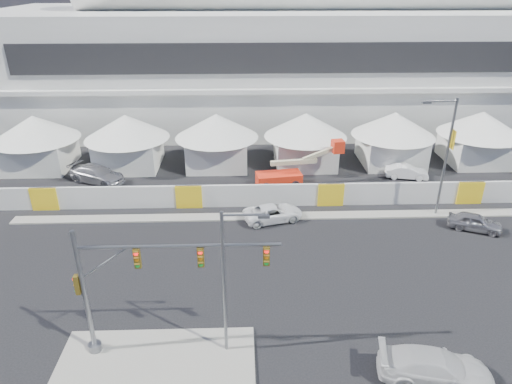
{
  "coord_description": "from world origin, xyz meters",
  "views": [
    {
      "loc": [
        -1.5,
        -20.15,
        17.93
      ],
      "look_at": [
        -0.5,
        10.0,
        3.48
      ],
      "focal_mm": 32.0,
      "sensor_mm": 36.0,
      "label": 1
    }
  ],
  "objects_px": {
    "sedan_silver": "(475,222)",
    "lot_car_c": "(97,174)",
    "pickup_near": "(435,367)",
    "streetlight_curb": "(445,150)",
    "streetlight_median": "(228,275)",
    "lot_car_a": "(407,172)",
    "boom_lift": "(287,175)",
    "pickup_curb": "(273,213)",
    "traffic_mast": "(127,286)"
  },
  "relations": [
    {
      "from": "lot_car_a",
      "to": "streetlight_curb",
      "type": "relative_size",
      "value": 0.41
    },
    {
      "from": "sedan_silver",
      "to": "boom_lift",
      "type": "bearing_deg",
      "value": 81.58
    },
    {
      "from": "lot_car_c",
      "to": "streetlight_curb",
      "type": "height_order",
      "value": "streetlight_curb"
    },
    {
      "from": "sedan_silver",
      "to": "streetlight_median",
      "type": "height_order",
      "value": "streetlight_median"
    },
    {
      "from": "pickup_curb",
      "to": "streetlight_median",
      "type": "xyz_separation_m",
      "value": [
        -3.18,
        -14.04,
        4.17
      ]
    },
    {
      "from": "traffic_mast",
      "to": "lot_car_a",
      "type": "bearing_deg",
      "value": 45.27
    },
    {
      "from": "pickup_near",
      "to": "traffic_mast",
      "type": "distance_m",
      "value": 15.44
    },
    {
      "from": "traffic_mast",
      "to": "streetlight_curb",
      "type": "bearing_deg",
      "value": 33.96
    },
    {
      "from": "pickup_near",
      "to": "lot_car_c",
      "type": "height_order",
      "value": "lot_car_c"
    },
    {
      "from": "pickup_near",
      "to": "boom_lift",
      "type": "distance_m",
      "value": 23.37
    },
    {
      "from": "lot_car_c",
      "to": "boom_lift",
      "type": "xyz_separation_m",
      "value": [
        17.95,
        -1.44,
        0.31
      ]
    },
    {
      "from": "sedan_silver",
      "to": "pickup_near",
      "type": "bearing_deg",
      "value": 172.28
    },
    {
      "from": "streetlight_curb",
      "to": "boom_lift",
      "type": "height_order",
      "value": "streetlight_curb"
    },
    {
      "from": "sedan_silver",
      "to": "lot_car_a",
      "type": "height_order",
      "value": "sedan_silver"
    },
    {
      "from": "sedan_silver",
      "to": "streetlight_curb",
      "type": "bearing_deg",
      "value": 64.28
    },
    {
      "from": "pickup_near",
      "to": "streetlight_curb",
      "type": "bearing_deg",
      "value": -10.22
    },
    {
      "from": "pickup_near",
      "to": "lot_car_c",
      "type": "relative_size",
      "value": 0.98
    },
    {
      "from": "pickup_curb",
      "to": "pickup_near",
      "type": "height_order",
      "value": "pickup_near"
    },
    {
      "from": "sedan_silver",
      "to": "lot_car_c",
      "type": "xyz_separation_m",
      "value": [
        -31.64,
        10.05,
        0.13
      ]
    },
    {
      "from": "lot_car_c",
      "to": "streetlight_median",
      "type": "bearing_deg",
      "value": -123.92
    },
    {
      "from": "sedan_silver",
      "to": "boom_lift",
      "type": "relative_size",
      "value": 0.48
    },
    {
      "from": "sedan_silver",
      "to": "streetlight_median",
      "type": "relative_size",
      "value": 0.48
    },
    {
      "from": "streetlight_median",
      "to": "streetlight_curb",
      "type": "bearing_deg",
      "value": 41.52
    },
    {
      "from": "boom_lift",
      "to": "streetlight_curb",
      "type": "bearing_deg",
      "value": -35.98
    },
    {
      "from": "streetlight_median",
      "to": "streetlight_curb",
      "type": "height_order",
      "value": "streetlight_curb"
    },
    {
      "from": "streetlight_curb",
      "to": "streetlight_median",
      "type": "bearing_deg",
      "value": -138.48
    },
    {
      "from": "boom_lift",
      "to": "lot_car_a",
      "type": "bearing_deg",
      "value": -1.67
    },
    {
      "from": "sedan_silver",
      "to": "streetlight_median",
      "type": "distance_m",
      "value": 22.54
    },
    {
      "from": "lot_car_c",
      "to": "boom_lift",
      "type": "height_order",
      "value": "boom_lift"
    },
    {
      "from": "sedan_silver",
      "to": "streetlight_curb",
      "type": "relative_size",
      "value": 0.41
    },
    {
      "from": "pickup_near",
      "to": "boom_lift",
      "type": "height_order",
      "value": "boom_lift"
    },
    {
      "from": "pickup_curb",
      "to": "streetlight_curb",
      "type": "distance_m",
      "value": 14.17
    },
    {
      "from": "streetlight_curb",
      "to": "sedan_silver",
      "type": "bearing_deg",
      "value": -49.45
    },
    {
      "from": "lot_car_a",
      "to": "traffic_mast",
      "type": "distance_m",
      "value": 30.88
    },
    {
      "from": "sedan_silver",
      "to": "lot_car_c",
      "type": "distance_m",
      "value": 33.2
    },
    {
      "from": "pickup_near",
      "to": "boom_lift",
      "type": "bearing_deg",
      "value": 23.32
    },
    {
      "from": "pickup_near",
      "to": "lot_car_a",
      "type": "relative_size",
      "value": 1.36
    },
    {
      "from": "pickup_near",
      "to": "streetlight_median",
      "type": "distance_m",
      "value": 10.96
    },
    {
      "from": "sedan_silver",
      "to": "lot_car_a",
      "type": "distance_m",
      "value": 10.16
    },
    {
      "from": "pickup_curb",
      "to": "streetlight_curb",
      "type": "xyz_separation_m",
      "value": [
        13.25,
        0.51,
        4.97
      ]
    },
    {
      "from": "boom_lift",
      "to": "pickup_curb",
      "type": "bearing_deg",
      "value": -113.18
    },
    {
      "from": "traffic_mast",
      "to": "streetlight_median",
      "type": "height_order",
      "value": "streetlight_median"
    },
    {
      "from": "lot_car_a",
      "to": "lot_car_c",
      "type": "bearing_deg",
      "value": 101.72
    },
    {
      "from": "traffic_mast",
      "to": "boom_lift",
      "type": "relative_size",
      "value": 1.2
    },
    {
      "from": "pickup_curb",
      "to": "pickup_near",
      "type": "xyz_separation_m",
      "value": [
        6.75,
        -16.27,
        0.13
      ]
    },
    {
      "from": "lot_car_c",
      "to": "boom_lift",
      "type": "bearing_deg",
      "value": -69.06
    },
    {
      "from": "lot_car_a",
      "to": "lot_car_c",
      "type": "xyz_separation_m",
      "value": [
        -29.67,
        0.09,
        0.15
      ]
    },
    {
      "from": "lot_car_c",
      "to": "streetlight_median",
      "type": "xyz_separation_m",
      "value": [
        13.01,
        -22.04,
        4.03
      ]
    },
    {
      "from": "pickup_curb",
      "to": "lot_car_a",
      "type": "xyz_separation_m",
      "value": [
        13.47,
        7.91,
        -0.0
      ]
    },
    {
      "from": "pickup_curb",
      "to": "sedan_silver",
      "type": "bearing_deg",
      "value": -113.05
    }
  ]
}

